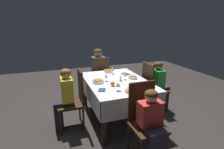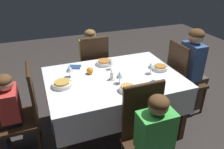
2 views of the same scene
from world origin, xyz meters
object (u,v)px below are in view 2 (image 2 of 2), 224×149
(chair_north, at_px, (93,66))
(person_adult_denim, at_px, (194,66))
(napkin_spare_side, at_px, (153,84))
(bowl_east, at_px, (160,68))
(wine_glass_west, at_px, (69,69))
(person_child_red, at_px, (5,115))
(person_child_green, at_px, (158,147))
(dining_table, at_px, (113,83))
(bowl_south, at_px, (127,88))
(chair_east, at_px, (182,77))
(wine_glass_north, at_px, (111,62))
(wine_glass_east, at_px, (151,66))
(bowl_west, at_px, (62,84))
(person_child_yellow, at_px, (90,59))
(candle_centerpiece, at_px, (112,76))
(chair_west, at_px, (24,111))
(wine_glass_south, at_px, (120,75))
(chair_south, at_px, (147,135))
(napkin_red_folded, at_px, (75,67))
(bowl_north, at_px, (105,62))
(orange_fruit, at_px, (90,71))

(chair_north, height_order, person_adult_denim, person_adult_denim)
(chair_north, bearing_deg, napkin_spare_side, 107.60)
(bowl_east, distance_m, wine_glass_west, 1.07)
(person_child_red, height_order, person_child_green, person_child_green)
(dining_table, height_order, bowl_south, bowl_south)
(bowl_east, xyz_separation_m, bowl_south, (-0.56, -0.30, 0.00))
(chair_east, distance_m, wine_glass_north, 1.01)
(wine_glass_east, bearing_deg, person_adult_denim, 8.88)
(napkin_spare_side, bearing_deg, person_child_green, -115.35)
(bowl_west, bearing_deg, dining_table, 1.25)
(person_child_yellow, distance_m, wine_glass_west, 0.94)
(chair_east, distance_m, person_adult_denim, 0.21)
(wine_glass_west, bearing_deg, candle_centerpiece, -27.65)
(chair_east, bearing_deg, wine_glass_east, 101.39)
(wine_glass_west, distance_m, candle_centerpiece, 0.48)
(chair_west, xyz_separation_m, wine_glass_south, (1.00, -0.14, 0.31))
(chair_east, height_order, person_child_yellow, person_child_yellow)
(chair_south, relative_size, wine_glass_south, 7.22)
(chair_south, relative_size, bowl_east, 5.53)
(wine_glass_south, distance_m, napkin_spare_side, 0.37)
(wine_glass_east, relative_size, napkin_red_folded, 0.81)
(wine_glass_west, height_order, napkin_red_folded, wine_glass_west)
(bowl_east, bearing_deg, wine_glass_south, -167.10)
(bowl_north, height_order, napkin_spare_side, bowl_north)
(chair_south, relative_size, napkin_red_folded, 5.94)
(person_child_green, distance_m, wine_glass_east, 1.00)
(bowl_north, distance_m, wine_glass_south, 0.51)
(candle_centerpiece, bearing_deg, napkin_red_folded, 125.32)
(bowl_west, relative_size, orange_fruit, 2.76)
(wine_glass_east, bearing_deg, dining_table, 169.98)
(chair_north, xyz_separation_m, napkin_red_folded, (-0.34, -0.39, 0.21))
(person_child_red, height_order, bowl_south, person_child_red)
(chair_south, height_order, orange_fruit, chair_south)
(chair_east, distance_m, chair_north, 1.25)
(napkin_red_folded, bearing_deg, bowl_north, -6.43)
(bowl_west, bearing_deg, wine_glass_north, 18.16)
(wine_glass_west, height_order, bowl_south, wine_glass_west)
(bowl_west, bearing_deg, chair_west, -179.20)
(chair_west, bearing_deg, napkin_red_folded, 122.80)
(chair_south, relative_size, person_child_red, 1.04)
(chair_east, relative_size, person_child_red, 1.04)
(wine_glass_south, xyz_separation_m, candle_centerpiece, (-0.05, 0.10, -0.06))
(chair_north, distance_m, person_child_yellow, 0.18)
(bowl_west, relative_size, wine_glass_west, 1.50)
(wine_glass_north, distance_m, napkin_spare_side, 0.59)
(wine_glass_east, relative_size, bowl_west, 0.63)
(wine_glass_west, distance_m, napkin_red_folded, 0.27)
(wine_glass_west, xyz_separation_m, candle_centerpiece, (0.42, -0.22, -0.06))
(chair_south, height_order, napkin_spare_side, chair_south)
(person_child_red, distance_m, wine_glass_west, 0.79)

